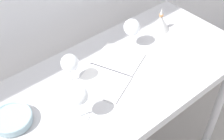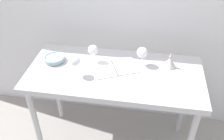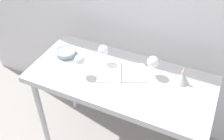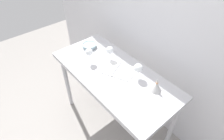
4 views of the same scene
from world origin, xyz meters
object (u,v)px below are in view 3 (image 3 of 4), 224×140
object	(u,v)px
tasting_bowl	(66,52)
open_notebook	(122,72)
tasting_sheet_upper	(170,100)
decanter_funnel	(182,77)
wine_glass_far_right	(153,62)
wine_glass_near_left	(80,60)
wine_glass_far_left	(103,51)

from	to	relation	value
tasting_bowl	open_notebook	bearing A→B (deg)	-2.21
tasting_sheet_upper	decanter_funnel	size ratio (longest dim) A/B	1.79
wine_glass_far_right	tasting_sheet_upper	world-z (taller)	wine_glass_far_right
wine_glass_near_left	tasting_bowl	distance (m)	0.30
wine_glass_far_left	tasting_sheet_upper	bearing A→B (deg)	-17.22
wine_glass_far_left	decanter_funnel	xyz separation A→B (m)	(0.63, 0.02, -0.07)
open_notebook	tasting_sheet_upper	size ratio (longest dim) A/B	1.70
tasting_sheet_upper	wine_glass_near_left	bearing A→B (deg)	-171.61
wine_glass_far_left	decanter_funnel	size ratio (longest dim) A/B	1.11
wine_glass_far_left	tasting_bowl	world-z (taller)	wine_glass_far_left
wine_glass_far_left	wine_glass_far_right	world-z (taller)	wine_glass_far_right
open_notebook	wine_glass_far_right	bearing A→B (deg)	-2.57
wine_glass_far_right	open_notebook	size ratio (longest dim) A/B	0.38
wine_glass_near_left	tasting_sheet_upper	size ratio (longest dim) A/B	0.68
wine_glass_far_left	open_notebook	bearing A→B (deg)	-19.15
wine_glass_near_left	wine_glass_far_right	bearing A→B (deg)	24.08
wine_glass_far_left	wine_glass_far_right	distance (m)	0.40
wine_glass_near_left	wine_glass_far_left	bearing A→B (deg)	65.26
wine_glass_near_left	tasting_bowl	size ratio (longest dim) A/B	1.03
wine_glass_far_right	decanter_funnel	size ratio (longest dim) A/B	1.15
wine_glass_near_left	tasting_sheet_upper	xyz separation A→B (m)	(0.69, 0.01, -0.12)
wine_glass_far_left	tasting_bowl	xyz separation A→B (m)	(-0.33, -0.04, -0.09)
wine_glass_far_left	tasting_sheet_upper	xyz separation A→B (m)	(0.60, -0.19, -0.11)
wine_glass_near_left	wine_glass_far_right	distance (m)	0.54
wine_glass_far_right	tasting_sheet_upper	distance (m)	0.31
tasting_sheet_upper	tasting_bowl	distance (m)	0.93
wine_glass_near_left	wine_glass_far_left	distance (m)	0.22
wine_glass_far_left	open_notebook	world-z (taller)	wine_glass_far_left
wine_glass_far_left	tasting_bowl	distance (m)	0.34
wine_glass_far_right	open_notebook	distance (m)	0.25
wine_glass_far_right	open_notebook	bearing A→B (deg)	-158.46
wine_glass_far_left	tasting_sheet_upper	size ratio (longest dim) A/B	0.62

